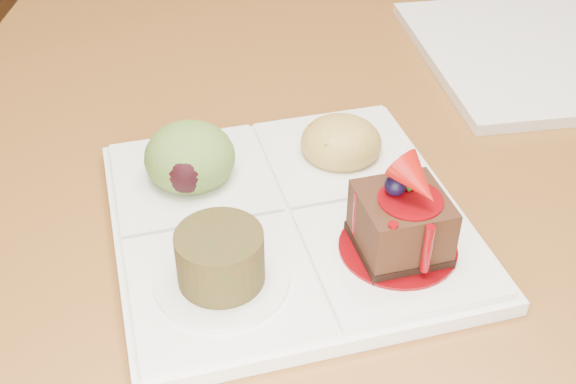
{
  "coord_description": "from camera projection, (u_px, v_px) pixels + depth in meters",
  "views": [
    {
      "loc": [
        -0.14,
        -0.81,
        1.12
      ],
      "look_at": [
        -0.15,
        -0.38,
        0.79
      ],
      "focal_mm": 45.0,
      "sensor_mm": 36.0,
      "label": 1
    }
  ],
  "objects": [
    {
      "name": "sampler_plate",
      "position": [
        284.0,
        204.0,
        0.56
      ],
      "size": [
        0.33,
        0.33,
        0.1
      ],
      "rotation": [
        0.0,
        0.0,
        0.29
      ],
      "color": "white",
      "rests_on": "dining_table"
    },
    {
      "name": "second_plate",
      "position": [
        552.0,
        51.0,
        0.79
      ],
      "size": [
        0.33,
        0.33,
        0.01
      ],
      "primitive_type": "cube",
      "rotation": [
        0.0,
        0.0,
        0.18
      ],
      "color": "white",
      "rests_on": "dining_table"
    },
    {
      "name": "dining_table",
      "position": [
        410.0,
        73.0,
        0.91
      ],
      "size": [
        1.0,
        1.8,
        0.75
      ],
      "color": "brown",
      "rests_on": "ground"
    }
  ]
}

